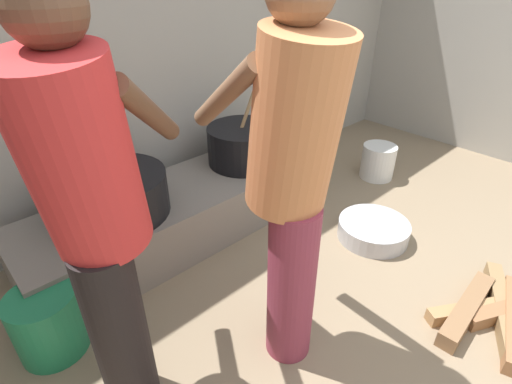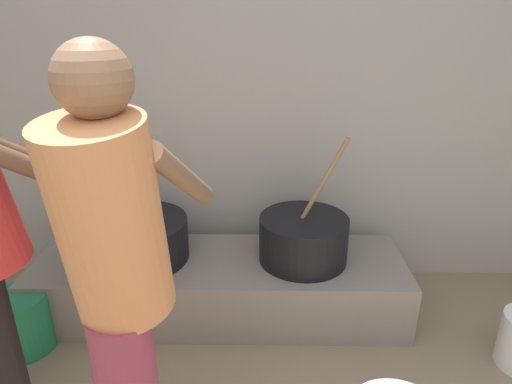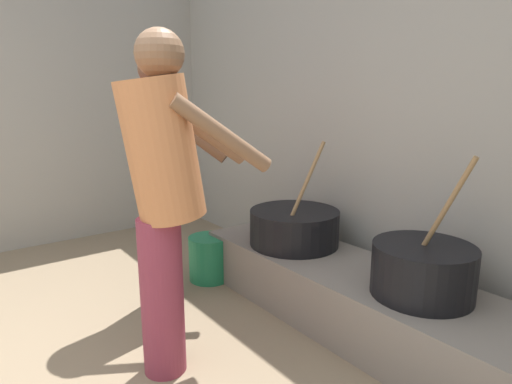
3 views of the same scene
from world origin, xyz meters
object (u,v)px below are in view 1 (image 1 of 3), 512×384
object	(u,v)px
bucket_white_plastic	(378,162)
metal_mixing_bowl	(373,230)
cook_in_orange_shirt	(292,171)
cook_in_red_shirt	(94,210)
bucket_green_plastic	(48,323)
cooking_pot_secondary	(113,195)
cooking_pot_main	(244,145)

from	to	relation	value
bucket_white_plastic	metal_mixing_bowl	bearing A→B (deg)	-149.28
bucket_white_plastic	cook_in_orange_shirt	bearing A→B (deg)	-161.03
bucket_white_plastic	metal_mixing_bowl	world-z (taller)	bucket_white_plastic
cook_in_red_shirt	bucket_green_plastic	bearing A→B (deg)	112.86
cooking_pot_secondary	metal_mixing_bowl	world-z (taller)	cooking_pot_secondary
bucket_green_plastic	metal_mixing_bowl	size ratio (longest dim) A/B	0.72
cooking_pot_main	bucket_green_plastic	distance (m)	1.53
cooking_pot_secondary	bucket_green_plastic	size ratio (longest dim) A/B	2.15
bucket_green_plastic	bucket_white_plastic	distance (m)	2.53
metal_mixing_bowl	bucket_green_plastic	bearing A→B (deg)	163.38
cook_in_orange_shirt	metal_mixing_bowl	size ratio (longest dim) A/B	3.54
cook_in_red_shirt	bucket_white_plastic	size ratio (longest dim) A/B	5.59
bucket_green_plastic	cook_in_orange_shirt	bearing A→B (deg)	-41.04
cooking_pot_main	cook_in_red_shirt	size ratio (longest dim) A/B	0.46
cook_in_red_shirt	metal_mixing_bowl	world-z (taller)	cook_in_red_shirt
cooking_pot_main	cook_in_orange_shirt	bearing A→B (deg)	-123.02
cooking_pot_secondary	bucket_green_plastic	distance (m)	0.69
cooking_pot_main	metal_mixing_bowl	xyz separation A→B (m)	(0.33, -0.87, -0.41)
cook_in_orange_shirt	bucket_green_plastic	world-z (taller)	cook_in_orange_shirt
bucket_white_plastic	metal_mixing_bowl	xyz separation A→B (m)	(-0.74, -0.44, -0.08)
cooking_pot_main	cooking_pot_secondary	bearing A→B (deg)	179.77
cook_in_red_shirt	cooking_pot_secondary	bearing A→B (deg)	65.87
cook_in_red_shirt	bucket_white_plastic	xyz separation A→B (m)	(2.35, 0.34, -0.74)
cooking_pot_main	bucket_green_plastic	size ratio (longest dim) A/B	2.23
cook_in_red_shirt	bucket_green_plastic	distance (m)	0.86
cooking_pot_main	cook_in_red_shirt	bearing A→B (deg)	-149.09
cook_in_red_shirt	cook_in_orange_shirt	bearing A→B (deg)	-23.03
cook_in_red_shirt	bucket_white_plastic	distance (m)	2.49
cooking_pot_main	cook_in_red_shirt	xyz separation A→B (m)	(-1.28, -0.76, 0.41)
cooking_pot_main	cooking_pot_secondary	size ratio (longest dim) A/B	1.04
cook_in_orange_shirt	bucket_white_plastic	bearing A→B (deg)	18.97
cooking_pot_main	cook_in_red_shirt	world-z (taller)	cook_in_red_shirt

